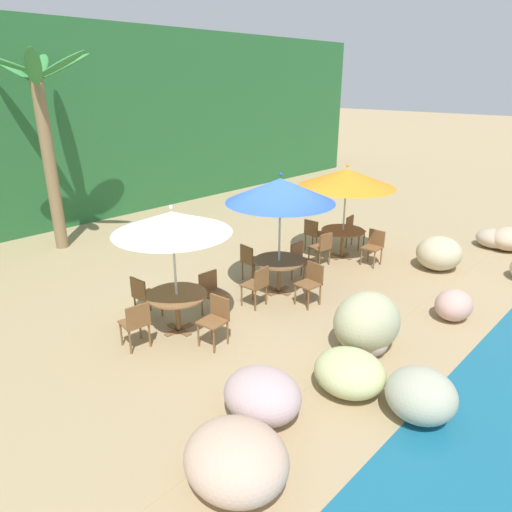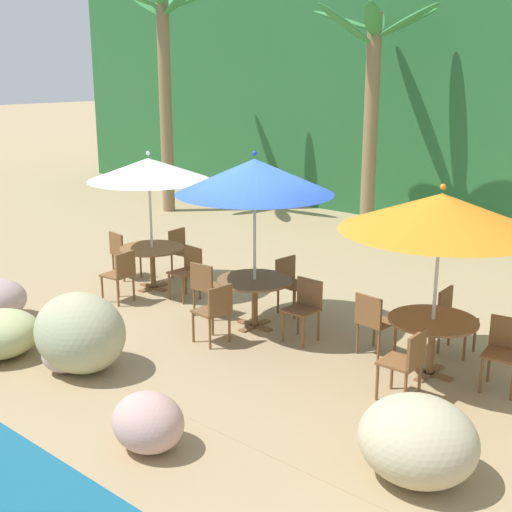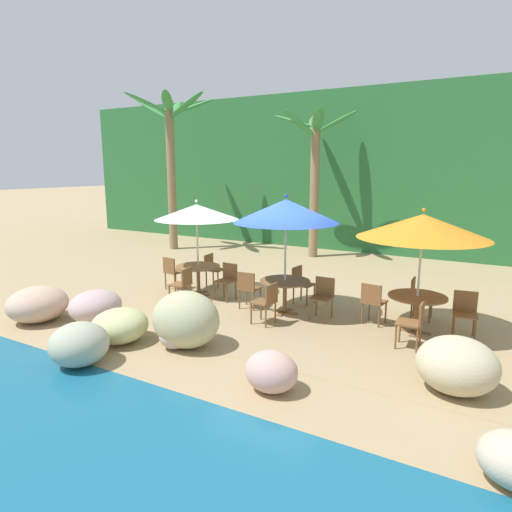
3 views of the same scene
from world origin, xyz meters
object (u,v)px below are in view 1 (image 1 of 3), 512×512
at_px(chair_blue_seaward, 300,259).
at_px(chair_orange_inland, 313,233).
at_px(dining_table_blue, 279,266).
at_px(chair_orange_seaward, 353,230).
at_px(chair_white_seaward, 212,290).
at_px(palm_tree_second, 43,118).
at_px(chair_orange_right, 374,245).
at_px(chair_blue_left, 257,284).
at_px(chair_white_right, 216,317).
at_px(chair_orange_left, 322,246).
at_px(chair_blue_inland, 250,260).
at_px(chair_white_inland, 144,294).
at_px(umbrella_orange, 347,178).
at_px(umbrella_blue, 280,191).
at_px(dining_table_white, 177,301).
at_px(chair_blue_right, 311,281).
at_px(dining_table_orange, 343,235).
at_px(umbrella_white, 172,222).
at_px(chair_white_left, 136,322).

xyz_separation_m(chair_blue_seaward, chair_orange_inland, (1.75, 0.95, 0.00)).
bearing_deg(dining_table_blue, chair_orange_seaward, 6.61).
bearing_deg(chair_white_seaward, palm_tree_second, 92.48).
bearing_deg(chair_orange_right, chair_blue_left, 172.49).
distance_m(dining_table_blue, chair_blue_left, 0.86).
bearing_deg(chair_white_right, chair_orange_inland, 18.38).
height_order(chair_orange_inland, chair_orange_left, same).
height_order(chair_blue_left, chair_orange_left, same).
relative_size(chair_blue_inland, chair_orange_seaward, 1.00).
xyz_separation_m(chair_blue_left, palm_tree_second, (-1.10, 6.38, 2.92)).
relative_size(chair_white_inland, umbrella_orange, 0.36).
relative_size(umbrella_blue, dining_table_blue, 2.37).
height_order(dining_table_white, chair_orange_right, chair_orange_right).
relative_size(dining_table_white, chair_orange_seaward, 1.26).
distance_m(umbrella_orange, chair_orange_inland, 1.79).
relative_size(dining_table_blue, chair_orange_inland, 1.26).
xyz_separation_m(chair_orange_inland, chair_orange_right, (0.25, -1.69, 0.00)).
bearing_deg(umbrella_orange, chair_orange_inland, 98.99).
xyz_separation_m(chair_white_inland, chair_orange_left, (4.58, -0.86, 0.00)).
distance_m(dining_table_white, chair_white_inland, 0.86).
height_order(dining_table_white, chair_blue_right, chair_blue_right).
bearing_deg(dining_table_orange, palm_tree_second, 127.83).
relative_size(umbrella_white, chair_white_inland, 2.75).
xyz_separation_m(chair_blue_right, chair_orange_seaward, (3.54, 1.27, 0.00)).
bearing_deg(chair_white_inland, dining_table_white, -79.11).
bearing_deg(chair_orange_right, chair_orange_seaward, 56.20).
bearing_deg(chair_white_seaward, dining_table_blue, -9.03).
height_order(umbrella_blue, chair_blue_left, umbrella_blue).
bearing_deg(chair_orange_seaward, chair_blue_right, -160.31).
bearing_deg(chair_white_right, chair_orange_left, 10.94).
distance_m(dining_table_blue, chair_orange_left, 1.89).
xyz_separation_m(dining_table_blue, chair_blue_left, (-0.84, -0.16, -0.10)).
bearing_deg(chair_white_right, chair_white_seaward, 52.64).
bearing_deg(dining_table_blue, chair_white_inland, 158.34).
distance_m(umbrella_blue, chair_orange_left, 2.57).
height_order(chair_white_left, chair_orange_seaward, same).
relative_size(umbrella_white, chair_orange_right, 2.75).
bearing_deg(chair_white_left, palm_tree_second, 76.34).
distance_m(chair_blue_seaward, chair_orange_right, 2.13).
bearing_deg(palm_tree_second, umbrella_white, -95.69).
distance_m(chair_orange_right, palm_tree_second, 8.87).
bearing_deg(umbrella_blue, chair_orange_left, 6.56).
bearing_deg(dining_table_white, chair_white_inland, 100.89).
xyz_separation_m(chair_white_seaward, dining_table_blue, (1.68, -0.27, 0.10)).
bearing_deg(chair_blue_left, chair_orange_inland, 19.30).
bearing_deg(chair_blue_left, umbrella_blue, 10.85).
bearing_deg(palm_tree_second, chair_white_inland, -98.37).
distance_m(dining_table_white, chair_white_right, 0.86).
distance_m(chair_blue_inland, palm_tree_second, 6.41).
distance_m(chair_white_seaward, dining_table_orange, 4.42).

